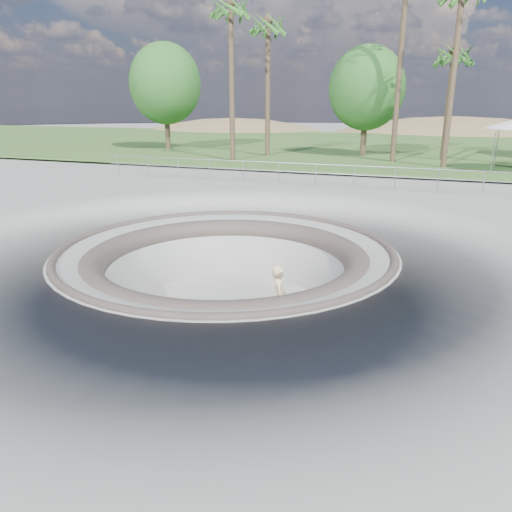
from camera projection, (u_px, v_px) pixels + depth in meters
name	position (u px, v px, depth m)	size (l,w,h in m)	color
ground	(226.00, 249.00, 15.23)	(180.00, 180.00, 0.00)	gray
skate_bowl	(227.00, 304.00, 15.78)	(14.00, 14.00, 4.10)	gray
grass_strip	(370.00, 146.00, 45.72)	(180.00, 36.00, 0.12)	#345C24
distant_hills	(416.00, 187.00, 67.53)	(103.20, 45.00, 28.60)	olive
safety_railing	(316.00, 173.00, 25.81)	(25.00, 0.06, 1.03)	gray
skateboard	(279.00, 329.00, 14.06)	(0.87, 0.30, 0.09)	#965D3C
skater	(279.00, 298.00, 13.77)	(0.69, 0.45, 1.88)	beige
palm_a	(231.00, 13.00, 32.14)	(2.60, 2.60, 10.91)	brown
palm_b	(268.00, 29.00, 35.07)	(2.60, 2.60, 10.28)	brown
palm_d	(454.00, 57.00, 33.19)	(2.60, 2.60, 8.09)	brown
bushy_tree_left	(165.00, 84.00, 41.32)	(6.03, 5.48, 8.70)	brown
bushy_tree_mid	(367.00, 88.00, 36.31)	(5.53, 5.03, 7.98)	brown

